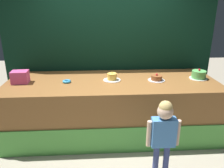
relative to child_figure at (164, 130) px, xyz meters
The scene contains 9 objects.
ground_plane 1.01m from the child_figure, 136.64° to the left, with size 12.00×12.00×0.00m, color #ADA38E.
stage_platform 1.26m from the child_figure, 115.95° to the left, with size 3.36×1.23×0.92m.
curtain_backdrop 2.04m from the child_figure, 106.55° to the left, with size 3.82×0.08×2.79m, color black.
child_figure is the anchor object (origin of this frame).
pink_box 2.28m from the child_figure, 150.73° to the left, with size 0.25×0.19×0.19m, color #E34F93.
donut 1.67m from the child_figure, 139.42° to the left, with size 0.13×0.13×0.04m, color #3399D8.
cake_left 1.30m from the child_figure, 115.42° to the left, with size 0.28×0.28×0.16m.
cake_center 1.13m from the child_figure, 81.04° to the left, with size 0.27×0.27×0.12m.
cake_right 1.47m from the child_figure, 52.12° to the left, with size 0.29×0.29×0.17m.
Camera 1 is at (-0.21, -2.76, 2.07)m, focal length 35.65 mm.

